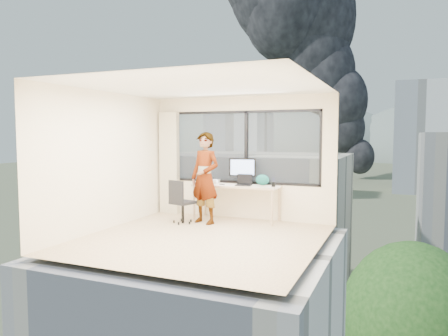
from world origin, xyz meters
The scene contains 24 objects.
floor centered at (0.00, 0.00, 0.00)m, with size 4.00×4.00×0.01m, color beige.
ceiling centered at (0.00, 0.00, 2.60)m, with size 4.00×4.00×0.01m, color white.
wall_front centered at (0.00, -2.00, 1.30)m, with size 4.00×0.01×2.60m, color beige.
wall_left centered at (-2.00, 0.00, 1.30)m, with size 0.01×4.00×2.60m, color beige.
wall_right centered at (2.00, 0.00, 1.30)m, with size 0.01×4.00×2.60m, color beige.
window_wall centered at (0.05, 2.00, 1.52)m, with size 3.30×0.16×1.55m, color black, non-canonical shape.
curtain centered at (-1.72, 1.88, 1.15)m, with size 0.45×0.14×2.30m, color beige.
desk centered at (0.00, 1.66, 0.38)m, with size 1.80×0.60×0.75m, color tan.
chair centered at (-0.90, 0.99, 0.45)m, with size 0.46×0.46×0.90m, color black, non-canonical shape.
person centered at (-0.48, 1.17, 0.92)m, with size 0.67×0.44×1.84m, color #2D2D33.
monitor centered at (0.09, 1.78, 1.03)m, with size 0.56×0.12×0.56m, color black, non-canonical shape.
game_console centered at (-0.63, 1.83, 0.78)m, with size 0.29×0.24×0.07m, color white.
laptop centered at (0.18, 1.62, 0.85)m, with size 0.32×0.34×0.21m, color black, non-canonical shape.
cellphone centered at (-0.29, 1.59, 0.76)m, with size 0.11×0.05×0.01m, color black.
pen_cup centered at (0.80, 1.66, 0.80)m, with size 0.08×0.08×0.10m, color black.
handbag centered at (0.52, 1.82, 0.86)m, with size 0.28×0.14×0.22m, color #0D4A4E.
exterior_ground centered at (0.00, 120.00, -14.00)m, with size 400.00×400.00×0.04m, color #515B3D.
near_bldg_a centered at (-9.00, 30.00, -7.00)m, with size 16.00×12.00×14.00m, color beige.
far_tower_a centered at (-35.00, 95.00, 0.00)m, with size 14.00×14.00×28.00m, color silver.
far_tower_b centered at (8.00, 120.00, 1.00)m, with size 13.00×13.00×30.00m, color silver.
far_tower_d centered at (-60.00, 150.00, -3.00)m, with size 16.00×14.00×22.00m, color silver.
hill_a centered at (-120.00, 320.00, -14.00)m, with size 288.00×216.00×90.00m, color slate.
tree_a centered at (-16.00, 22.00, -10.00)m, with size 7.00×7.00×8.00m, color #1C4717, non-canonical shape.
smoke_plume_a centered at (-10.00, 150.00, 39.00)m, with size 40.00×24.00×90.00m, color black, non-canonical shape.
Camera 1 is at (3.12, -6.45, 1.79)m, focal length 33.71 mm.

